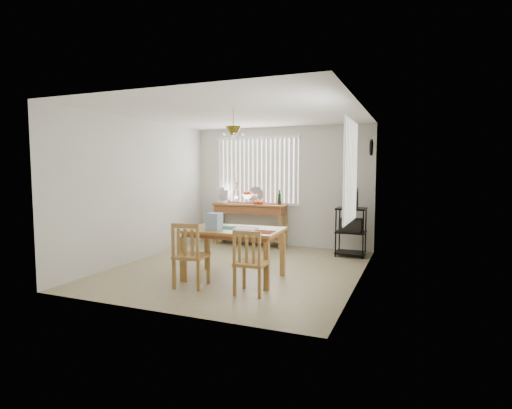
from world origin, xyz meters
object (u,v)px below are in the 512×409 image
at_px(dining_table, 234,234).
at_px(chair_left, 190,256).
at_px(sideboard, 250,214).
at_px(wire_cart, 351,227).
at_px(chair_right, 250,263).
at_px(cart_items, 352,199).

bearing_deg(dining_table, chair_left, -120.57).
xyz_separation_m(sideboard, dining_table, (0.82, -2.59, -0.01)).
bearing_deg(wire_cart, sideboard, 172.63).
bearing_deg(chair_left, chair_right, 0.83).
bearing_deg(chair_left, cart_items, 58.77).
distance_m(cart_items, chair_left, 3.53).
bearing_deg(dining_table, cart_items, 58.58).
xyz_separation_m(sideboard, cart_items, (2.24, -0.28, 0.42)).
bearing_deg(chair_left, dining_table, 59.43).
distance_m(sideboard, wire_cart, 2.26).
xyz_separation_m(wire_cart, chair_left, (-1.80, -2.95, -0.11)).
height_order(wire_cart, dining_table, wire_cart).
height_order(sideboard, dining_table, sideboard).
bearing_deg(chair_right, sideboard, 112.90).
height_order(cart_items, chair_right, cart_items).
relative_size(wire_cart, chair_right, 1.07).
xyz_separation_m(dining_table, chair_right, (0.54, -0.64, -0.25)).
distance_m(dining_table, chair_right, 0.87).
bearing_deg(chair_left, sideboard, 97.70).
height_order(cart_items, dining_table, cart_items).
xyz_separation_m(chair_left, chair_right, (0.93, 0.01, -0.02)).
relative_size(chair_left, chair_right, 1.06).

